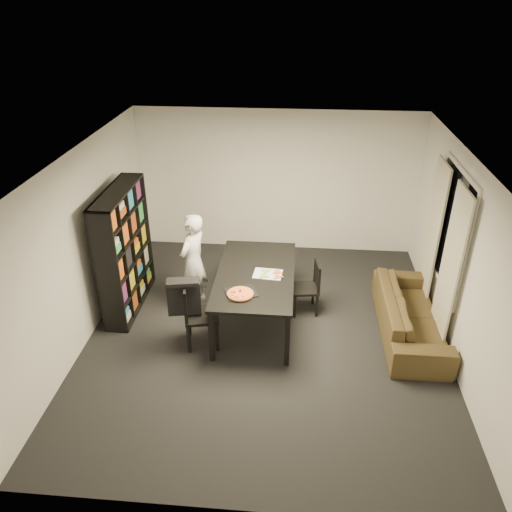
# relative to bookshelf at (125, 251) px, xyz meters

# --- Properties ---
(room) EXTENTS (5.01, 5.51, 2.61)m
(room) POSITION_rel_bookshelf_xyz_m (2.16, -0.60, 0.35)
(room) COLOR black
(room) RESTS_ON ground
(window_pane) EXTENTS (0.02, 1.40, 1.60)m
(window_pane) POSITION_rel_bookshelf_xyz_m (4.64, -0.00, 0.55)
(window_pane) COLOR black
(window_pane) RESTS_ON room
(window_frame) EXTENTS (0.03, 1.52, 1.72)m
(window_frame) POSITION_rel_bookshelf_xyz_m (4.64, -0.00, 0.55)
(window_frame) COLOR white
(window_frame) RESTS_ON room
(curtain_left) EXTENTS (0.03, 0.70, 2.25)m
(curtain_left) POSITION_rel_bookshelf_xyz_m (4.56, -0.52, 0.20)
(curtain_left) COLOR beige
(curtain_left) RESTS_ON room
(curtain_right) EXTENTS (0.03, 0.70, 2.25)m
(curtain_right) POSITION_rel_bookshelf_xyz_m (4.56, 0.52, 0.20)
(curtain_right) COLOR beige
(curtain_right) RESTS_ON room
(bookshelf) EXTENTS (0.35, 1.50, 1.90)m
(bookshelf) POSITION_rel_bookshelf_xyz_m (0.00, 0.00, 0.00)
(bookshelf) COLOR black
(bookshelf) RESTS_ON room
(dining_table) EXTENTS (1.10, 1.98, 0.82)m
(dining_table) POSITION_rel_bookshelf_xyz_m (1.98, -0.28, -0.20)
(dining_table) COLOR black
(dining_table) RESTS_ON room
(chair_left) EXTENTS (0.52, 0.52, 0.96)m
(chair_left) POSITION_rel_bookshelf_xyz_m (1.21, -0.87, -0.40)
(chair_left) COLOR black
(chair_left) RESTS_ON room
(chair_right) EXTENTS (0.45, 0.45, 0.84)m
(chair_right) POSITION_rel_bookshelf_xyz_m (2.78, 0.06, -0.47)
(chair_right) COLOR black
(chair_right) RESTS_ON room
(draped_jacket) EXTENTS (0.45, 0.27, 0.53)m
(draped_jacket) POSITION_rel_bookshelf_xyz_m (1.08, -0.90, -0.16)
(draped_jacket) COLOR black
(draped_jacket) RESTS_ON chair_left
(person) EXTENTS (0.56, 0.66, 1.54)m
(person) POSITION_rel_bookshelf_xyz_m (1.01, 0.07, -0.18)
(person) COLOR silver
(person) RESTS_ON room
(baking_tray) EXTENTS (0.49, 0.44, 0.01)m
(baking_tray) POSITION_rel_bookshelf_xyz_m (1.83, -0.80, -0.12)
(baking_tray) COLOR black
(baking_tray) RESTS_ON dining_table
(pepperoni_pizza) EXTENTS (0.35, 0.35, 0.03)m
(pepperoni_pizza) POSITION_rel_bookshelf_xyz_m (1.83, -0.87, -0.10)
(pepperoni_pizza) COLOR #AB5D31
(pepperoni_pizza) RESTS_ON dining_table
(kitchen_towel) EXTENTS (0.42, 0.33, 0.01)m
(kitchen_towel) POSITION_rel_bookshelf_xyz_m (2.16, -0.29, -0.12)
(kitchen_towel) COLOR silver
(kitchen_towel) RESTS_ON dining_table
(pizza_slices) EXTENTS (0.44, 0.40, 0.01)m
(pizza_slices) POSITION_rel_bookshelf_xyz_m (2.20, -0.30, -0.11)
(pizza_slices) COLOR gold
(pizza_slices) RESTS_ON dining_table
(sofa) EXTENTS (0.81, 2.08, 0.61)m
(sofa) POSITION_rel_bookshelf_xyz_m (4.21, -0.36, -0.65)
(sofa) COLOR #3F3119
(sofa) RESTS_ON room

